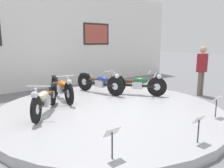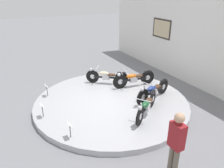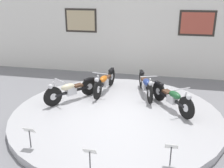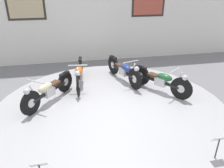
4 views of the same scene
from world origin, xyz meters
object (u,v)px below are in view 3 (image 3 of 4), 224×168
object	(u,v)px
motorcycle_orange	(104,81)
motorcycle_blue	(146,84)
info_placard_front_centre	(90,154)
info_placard_front_right	(171,149)
motorcycle_cream	(71,90)
motorcycle_green	(173,97)
info_placard_front_left	(29,133)

from	to	relation	value
motorcycle_orange	motorcycle_blue	distance (m)	1.41
motorcycle_orange	info_placard_front_centre	xyz separation A→B (m)	(0.70, -4.11, -0.03)
motorcycle_orange	info_placard_front_right	distance (m)	4.25
motorcycle_cream	motorcycle_blue	bearing A→B (deg)	22.26
motorcycle_cream	motorcycle_green	bearing A→B (deg)	0.01
motorcycle_cream	motorcycle_green	distance (m)	3.14
motorcycle_orange	motorcycle_blue	xyz separation A→B (m)	(1.41, 0.00, -0.00)
motorcycle_orange	info_placard_front_centre	distance (m)	4.16
motorcycle_orange	info_placard_front_left	bearing A→B (deg)	-102.93
motorcycle_green	info_placard_front_right	world-z (taller)	motorcycle_green
motorcycle_orange	info_placard_front_centre	bearing A→B (deg)	-80.33
motorcycle_cream	info_placard_front_right	world-z (taller)	motorcycle_cream
motorcycle_orange	info_placard_front_centre	world-z (taller)	motorcycle_orange
motorcycle_cream	info_placard_front_left	world-z (taller)	motorcycle_cream
info_placard_front_right	info_placard_front_centre	bearing A→B (deg)	-162.33
motorcycle_blue	motorcycle_green	world-z (taller)	motorcycle_blue
motorcycle_cream	info_placard_front_left	xyz separation A→B (m)	(0.04, -2.69, -0.01)
motorcycle_green	info_placard_front_centre	xyz separation A→B (m)	(-1.57, -3.18, -0.01)
motorcycle_cream	info_placard_front_right	distance (m)	4.10
motorcycle_cream	info_placard_front_left	size ratio (longest dim) A/B	3.12
motorcycle_cream	motorcycle_green	size ratio (longest dim) A/B	0.98
motorcycle_green	info_placard_front_left	size ratio (longest dim) A/B	3.20
motorcycle_orange	info_placard_front_right	size ratio (longest dim) A/B	3.90
motorcycle_green	info_placard_front_left	xyz separation A→B (m)	(-3.10, -2.69, -0.01)
info_placard_front_centre	info_placard_front_right	bearing A→B (deg)	17.67
info_placard_front_right	motorcycle_orange	bearing A→B (deg)	121.65
info_placard_front_left	motorcycle_cream	bearing A→B (deg)	90.82
motorcycle_blue	info_placard_front_left	bearing A→B (deg)	-121.72
motorcycle_green	info_placard_front_centre	bearing A→B (deg)	-116.27
motorcycle_blue	motorcycle_green	size ratio (longest dim) A/B	1.18
motorcycle_orange	info_placard_front_left	xyz separation A→B (m)	(-0.83, -3.62, -0.03)
motorcycle_blue	info_placard_front_left	world-z (taller)	motorcycle_blue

